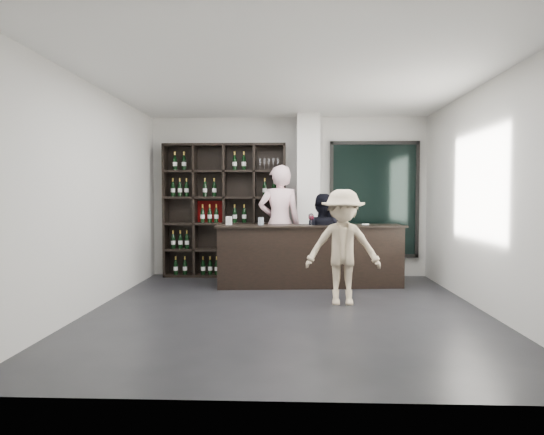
{
  "coord_description": "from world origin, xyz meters",
  "views": [
    {
      "loc": [
        0.05,
        -6.14,
        1.47
      ],
      "look_at": [
        -0.24,
        1.1,
        1.14
      ],
      "focal_mm": 32.0,
      "sensor_mm": 36.0,
      "label": 1
    }
  ],
  "objects_px": {
    "wine_shelf": "(225,211)",
    "taster_pink": "(279,223)",
    "taster_black": "(322,239)",
    "tasting_counter": "(310,256)",
    "customer": "(343,247)"
  },
  "relations": [
    {
      "from": "taster_pink",
      "to": "customer",
      "type": "relative_size",
      "value": 1.28
    },
    {
      "from": "tasting_counter",
      "to": "taster_black",
      "type": "xyz_separation_m",
      "value": [
        0.21,
        0.18,
        0.25
      ]
    },
    {
      "from": "taster_pink",
      "to": "tasting_counter",
      "type": "bearing_deg",
      "value": 130.6
    },
    {
      "from": "wine_shelf",
      "to": "taster_pink",
      "type": "height_order",
      "value": "wine_shelf"
    },
    {
      "from": "taster_pink",
      "to": "taster_black",
      "type": "xyz_separation_m",
      "value": [
        0.71,
        -0.3,
        -0.24
      ]
    },
    {
      "from": "tasting_counter",
      "to": "taster_pink",
      "type": "distance_m",
      "value": 0.85
    },
    {
      "from": "customer",
      "to": "wine_shelf",
      "type": "bearing_deg",
      "value": 133.45
    },
    {
      "from": "wine_shelf",
      "to": "tasting_counter",
      "type": "height_order",
      "value": "wine_shelf"
    },
    {
      "from": "wine_shelf",
      "to": "taster_black",
      "type": "distance_m",
      "value": 1.91
    },
    {
      "from": "tasting_counter",
      "to": "taster_black",
      "type": "height_order",
      "value": "taster_black"
    },
    {
      "from": "wine_shelf",
      "to": "tasting_counter",
      "type": "distance_m",
      "value": 1.88
    },
    {
      "from": "taster_pink",
      "to": "taster_black",
      "type": "relative_size",
      "value": 1.32
    },
    {
      "from": "wine_shelf",
      "to": "tasting_counter",
      "type": "relative_size",
      "value": 0.79
    },
    {
      "from": "taster_pink",
      "to": "taster_black",
      "type": "height_order",
      "value": "taster_pink"
    },
    {
      "from": "taster_pink",
      "to": "customer",
      "type": "xyz_separation_m",
      "value": [
        0.9,
        -1.75,
        -0.22
      ]
    }
  ]
}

